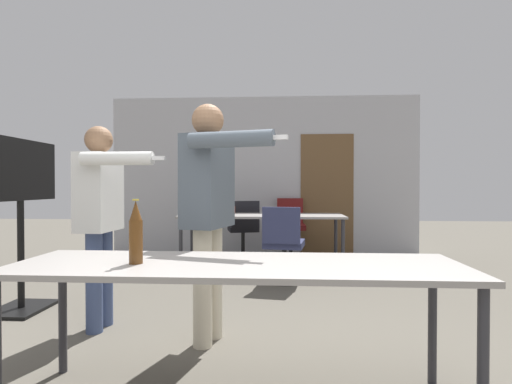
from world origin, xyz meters
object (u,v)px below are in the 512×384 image
person_near_casual (101,207)px  office_chair_near_pushed (244,231)px  beer_bottle (136,233)px  drink_cup (232,210)px  office_chair_far_right (291,229)px  office_chair_side_rolled (283,247)px  person_center_tall (210,199)px  tv_screen (20,204)px

person_near_casual → office_chair_near_pushed: (0.86, 3.24, -0.56)m
beer_bottle → drink_cup: beer_bottle is taller
office_chair_far_right → office_chair_side_rolled: bearing=84.0°
person_near_casual → drink_cup: person_near_casual is taller
office_chair_far_right → office_chair_side_rolled: 1.83m
person_center_tall → office_chair_far_right: size_ratio=1.86×
tv_screen → office_chair_far_right: 4.03m
office_chair_side_rolled → drink_cup: bearing=133.3°
person_near_casual → office_chair_near_pushed: bearing=167.1°
office_chair_near_pushed → drink_cup: size_ratio=8.64×
tv_screen → person_near_casual: (0.96, -0.42, 0.00)m
office_chair_side_rolled → beer_bottle: bearing=-97.6°
tv_screen → drink_cup: 2.87m
person_center_tall → drink_cup: (-0.19, 2.94, -0.26)m
person_center_tall → office_chair_side_rolled: bearing=178.1°
person_near_casual → beer_bottle: size_ratio=4.84×
office_chair_near_pushed → beer_bottle: 4.37m
tv_screen → beer_bottle: bearing=-132.5°
tv_screen → person_center_tall: person_center_tall is taller
person_near_casual → beer_bottle: 1.30m
person_center_tall → beer_bottle: (-0.24, -0.87, -0.15)m
drink_cup → office_chair_far_right: bearing=40.3°
office_chair_near_pushed → office_chair_far_right: (0.76, 0.22, 0.02)m
tv_screen → person_near_casual: person_near_casual is taller
office_chair_side_rolled → drink_cup: size_ratio=8.55×
tv_screen → person_near_casual: bearing=-113.4°
office_chair_far_right → beer_bottle: (-0.93, -4.56, 0.46)m
person_center_tall → office_chair_side_rolled: (0.56, 1.86, -0.64)m
person_near_casual → beer_bottle: (0.69, -1.10, -0.08)m
office_chair_near_pushed → tv_screen: bearing=-136.7°
person_center_tall → office_chair_far_right: bearing=-175.9°
office_chair_far_right → person_near_casual: bearing=63.1°
person_near_casual → drink_cup: size_ratio=15.35×
person_center_tall → office_chair_far_right: (0.69, 3.69, -0.61)m
person_center_tall → drink_cup: size_ratio=16.48×
person_center_tall → person_near_casual: 0.96m
tv_screen → drink_cup: (1.70, 2.30, -0.18)m
tv_screen → office_chair_near_pushed: bearing=-32.8°
office_chair_near_pushed → beer_bottle: bearing=-106.2°
drink_cup → office_chair_side_rolled: bearing=-55.3°
office_chair_near_pushed → drink_cup: office_chair_near_pushed is taller
office_chair_far_right → office_chair_side_rolled: office_chair_far_right is taller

